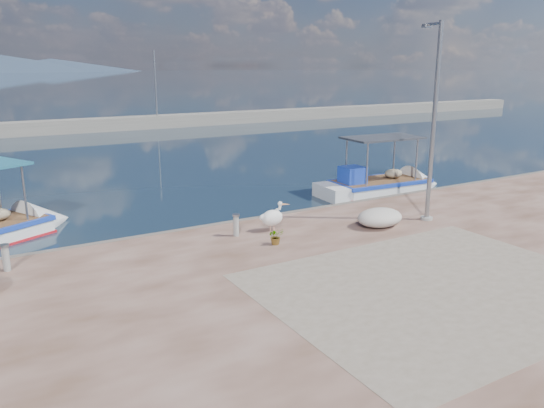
{
  "coord_description": "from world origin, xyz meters",
  "views": [
    {
      "loc": [
        -9.13,
        -11.72,
        6.01
      ],
      "look_at": [
        0.0,
        3.8,
        1.3
      ],
      "focal_mm": 35.0,
      "sensor_mm": 36.0,
      "label": 1
    }
  ],
  "objects_px": {
    "pelican": "(273,217)",
    "bollard_near": "(236,224)",
    "lamp_post": "(433,130)",
    "boat_right": "(379,188)"
  },
  "relations": [
    {
      "from": "boat_right",
      "to": "lamp_post",
      "type": "xyz_separation_m",
      "value": [
        -2.78,
        -5.71,
        3.55
      ]
    },
    {
      "from": "pelican",
      "to": "lamp_post",
      "type": "distance_m",
      "value": 6.5
    },
    {
      "from": "pelican",
      "to": "bollard_near",
      "type": "relative_size",
      "value": 1.44
    },
    {
      "from": "boat_right",
      "to": "bollard_near",
      "type": "height_order",
      "value": "boat_right"
    },
    {
      "from": "lamp_post",
      "to": "bollard_near",
      "type": "xyz_separation_m",
      "value": [
        -6.95,
        1.8,
        -2.89
      ]
    },
    {
      "from": "boat_right",
      "to": "lamp_post",
      "type": "relative_size",
      "value": 0.96
    },
    {
      "from": "boat_right",
      "to": "pelican",
      "type": "bearing_deg",
      "value": -150.7
    },
    {
      "from": "boat_right",
      "to": "lamp_post",
      "type": "height_order",
      "value": "lamp_post"
    },
    {
      "from": "pelican",
      "to": "bollard_near",
      "type": "distance_m",
      "value": 1.35
    },
    {
      "from": "boat_right",
      "to": "lamp_post",
      "type": "distance_m",
      "value": 7.28
    }
  ]
}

